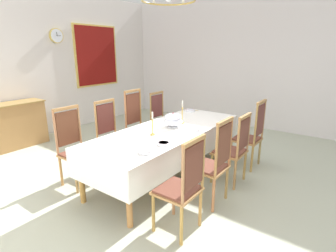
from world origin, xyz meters
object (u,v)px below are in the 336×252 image
object	(u,v)px
chair_north_d	(162,118)
candlestick_east	(182,114)
chair_south_d	(251,134)
candlestick_west	(152,126)
spoon_primary	(192,110)
chair_north_a	(75,146)
chair_south_b	(214,161)
sideboard	(7,127)
bowl_near_right	(195,130)
chair_south_a	(183,185)
chair_north_c	(138,124)
mounted_clock	(56,36)
bowl_far_right	(146,151)
spoon_secondary	(197,128)
dining_table	(168,133)
chair_north_b	(112,134)
bowl_far_left	(164,143)
chair_south_c	(234,148)
soup_tureen	(173,120)
bowl_near_left	(190,110)
chandelier	(168,0)
framed_painting	(97,56)

from	to	relation	value
chair_north_d	candlestick_east	size ratio (longest dim) A/B	2.94
chair_south_d	candlestick_west	distance (m)	1.72
candlestick_west	spoon_primary	bearing A→B (deg)	12.33
chair_north_a	chair_south_b	world-z (taller)	chair_north_a
sideboard	bowl_near_right	bearing A→B (deg)	106.81
chair_south_a	chair_north_c	world-z (taller)	chair_north_c
mounted_clock	bowl_far_right	bearing A→B (deg)	-110.31
chair_south_d	spoon_secondary	size ratio (longest dim) A/B	6.42
dining_table	chair_north_b	size ratio (longest dim) A/B	2.49
bowl_far_left	spoon_secondary	xyz separation A→B (m)	(0.86, 0.01, -0.01)
candlestick_west	chair_south_c	bearing A→B (deg)	-51.99
dining_table	candlestick_east	size ratio (longest dim) A/B	7.56
candlestick_east	bowl_far_left	bearing A→B (deg)	-159.53
dining_table	candlestick_east	distance (m)	0.44
spoon_secondary	soup_tureen	bearing A→B (deg)	110.67
chair_south_a	chair_north_a	size ratio (longest dim) A/B	0.96
dining_table	candlestick_east	bearing A→B (deg)	0.00
chair_south_d	spoon_primary	size ratio (longest dim) A/B	6.46
bowl_near_left	sideboard	world-z (taller)	sideboard
chair_south_b	spoon_secondary	world-z (taller)	chair_south_b
chair_north_d	chandelier	xyz separation A→B (m)	(-1.04, -0.92, 1.98)
dining_table	bowl_far_left	distance (m)	0.71
spoon_primary	mounted_clock	distance (m)	3.52
chair_north_a	spoon_primary	size ratio (longest dim) A/B	6.43
dining_table	mounted_clock	bearing A→B (deg)	82.09
dining_table	chair_south_a	distance (m)	1.38
chair_south_b	chair_north_d	world-z (taller)	chair_south_b
mounted_clock	spoon_primary	bearing A→B (deg)	-75.14
spoon_secondary	bowl_far_right	bearing A→B (deg)	-179.63
chair_north_b	spoon_primary	xyz separation A→B (m)	(1.62, -0.56, 0.19)
dining_table	chair_south_a	world-z (taller)	chair_south_a
chair_north_d	bowl_far_left	xyz separation A→B (m)	(-1.64, -1.29, 0.22)
bowl_far_right	framed_painting	bearing A→B (deg)	56.72
dining_table	bowl_near_left	world-z (taller)	bowl_near_left
dining_table	chair_south_a	xyz separation A→B (m)	(-1.01, -0.92, -0.12)
chair_north_b	soup_tureen	bearing A→B (deg)	115.17
bowl_near_right	candlestick_west	bearing A→B (deg)	143.28
chair_south_b	chair_south_c	distance (m)	0.66
candlestick_west	mounted_clock	xyz separation A→B (m)	(0.86, 3.47, 1.32)
spoon_secondary	framed_painting	size ratio (longest dim) A/B	0.12
bowl_near_left	chair_south_c	bearing A→B (deg)	-123.79
dining_table	chair_south_d	distance (m)	1.40
candlestick_west	framed_painting	distance (m)	4.08
chair_north_a	chair_south_d	xyz separation A→B (m)	(2.05, -1.85, 0.00)
chair_north_c	bowl_near_right	bearing A→B (deg)	81.34
bowl_near_left	chandelier	xyz separation A→B (m)	(-1.19, -0.34, 1.76)
chair_north_c	sideboard	bearing A→B (deg)	-60.61
chair_south_b	bowl_near_right	size ratio (longest dim) A/B	6.92
bowl_far_right	framed_painting	xyz separation A→B (m)	(2.52, 3.84, 0.97)
chair_north_a	sideboard	world-z (taller)	chair_north_a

